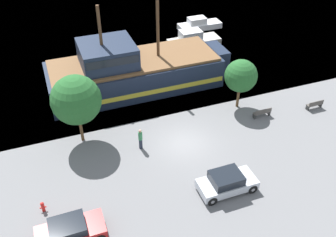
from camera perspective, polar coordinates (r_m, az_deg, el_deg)
ground_plane at (r=29.85m, az=2.45°, el=-3.75°), size 160.00×160.00×0.00m
pirate_ship at (r=35.86m, az=-5.42°, el=7.27°), size 17.44×5.89×9.47m
moored_boat_dockside at (r=44.54m, az=3.83°, el=11.82°), size 6.09×2.18×1.93m
moored_boat_outer at (r=49.25m, az=4.74°, el=14.09°), size 5.51×1.86×1.50m
parked_car_curb_front at (r=26.00m, az=8.94°, el=-9.58°), size 4.00×1.92×1.49m
parked_car_curb_mid at (r=23.94m, az=-14.72°, el=-16.22°), size 4.08×1.94×1.38m
fire_hydrant at (r=26.02m, az=-18.55°, el=-12.58°), size 0.42×0.25×0.76m
bench_promenade_east at (r=33.37m, az=14.19°, el=0.87°), size 1.58×0.45×0.85m
bench_promenade_west at (r=35.86m, az=21.48°, el=1.99°), size 1.50×0.45×0.85m
pedestrian_walking_near at (r=28.85m, az=-4.22°, el=-3.11°), size 0.32×0.32×1.81m
tree_row_east at (r=28.66m, az=-13.83°, el=2.76°), size 3.81×3.81×5.76m
tree_row_mideast at (r=32.86m, az=11.04°, el=6.37°), size 2.84×2.84×4.56m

